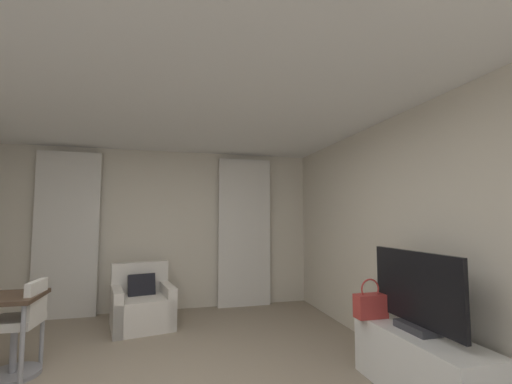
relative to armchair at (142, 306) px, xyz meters
name	(u,v)px	position (x,y,z in m)	size (l,w,h in m)	color
wall_window	(162,229)	(0.22, 0.82, 1.02)	(5.12, 0.06, 2.60)	beige
wall_right	(428,237)	(2.75, -2.21, 1.02)	(0.06, 6.12, 2.60)	beige
ceiling	(155,74)	(0.22, -2.21, 2.35)	(5.12, 6.12, 0.06)	white
curtain_left_panel	(67,234)	(-1.16, 0.69, 0.97)	(0.90, 0.06, 2.50)	silver
curtain_right_panel	(245,232)	(1.59, 0.69, 0.97)	(0.90, 0.06, 2.50)	silver
armchair	(142,306)	(0.00, 0.00, 0.00)	(0.92, 0.91, 0.84)	silver
desk_chair	(19,333)	(-1.01, -1.20, 0.11)	(0.48, 0.48, 0.88)	gray
tv_console	(421,366)	(2.39, -2.48, -0.02)	(0.47, 1.26, 0.53)	white
tv_flatscreen	(416,293)	(2.39, -2.45, 0.57)	(0.20, 1.01, 0.67)	#333338
handbag_primary	(370,305)	(2.23, -2.02, 0.37)	(0.30, 0.14, 0.37)	#B73833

